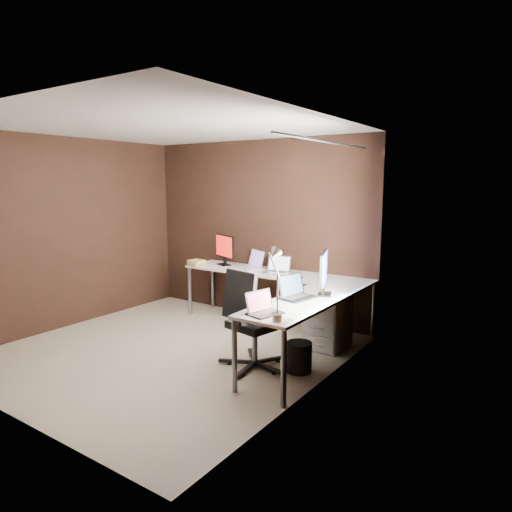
% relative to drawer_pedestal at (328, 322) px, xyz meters
% --- Properties ---
extents(room, '(3.60, 3.60, 2.50)m').
position_rel_drawer_pedestal_xyz_m(room, '(-1.09, -1.08, 0.98)').
color(room, '#9E977B').
rests_on(room, ground).
extents(desk, '(2.65, 2.25, 0.73)m').
position_rel_drawer_pedestal_xyz_m(desk, '(-0.59, -0.11, 0.38)').
color(desk, white).
rests_on(desk, ground).
extents(drawer_pedestal, '(0.42, 0.50, 0.60)m').
position_rel_drawer_pedestal_xyz_m(drawer_pedestal, '(0.00, 0.00, 0.00)').
color(drawer_pedestal, white).
rests_on(drawer_pedestal, ground).
extents(monitor_left, '(0.47, 0.24, 0.43)m').
position_rel_drawer_pedestal_xyz_m(monitor_left, '(-1.83, 0.40, 0.67)').
color(monitor_left, black).
rests_on(monitor_left, desk).
extents(monitor_right, '(0.23, 0.53, 0.46)m').
position_rel_drawer_pedestal_xyz_m(monitor_right, '(0.13, -0.42, 0.69)').
color(monitor_right, black).
rests_on(monitor_right, desk).
extents(laptop_white, '(0.45, 0.41, 0.25)m').
position_rel_drawer_pedestal_xyz_m(laptop_white, '(-1.36, 0.42, 0.48)').
color(laptop_white, white).
rests_on(laptop_white, desk).
extents(laptop_silver, '(0.36, 0.28, 0.22)m').
position_rel_drawer_pedestal_xyz_m(laptop_silver, '(-0.90, 0.34, 0.48)').
color(laptop_silver, silver).
rests_on(laptop_silver, desk).
extents(laptop_black_big, '(0.33, 0.41, 0.24)m').
position_rel_drawer_pedestal_xyz_m(laptop_black_big, '(-0.05, -0.69, 0.48)').
color(laptop_black_big, black).
rests_on(laptop_black_big, desk).
extents(laptop_black_small, '(0.28, 0.35, 0.20)m').
position_rel_drawer_pedestal_xyz_m(laptop_black_small, '(-0.01, -1.37, 0.48)').
color(laptop_black_small, black).
rests_on(laptop_black_small, desk).
extents(book_stack, '(0.30, 0.27, 0.08)m').
position_rel_drawer_pedestal_xyz_m(book_stack, '(-2.15, 0.15, 0.47)').
color(book_stack, '#A68259').
rests_on(book_stack, desk).
extents(mouse_left, '(0.08, 0.06, 0.03)m').
position_rel_drawer_pedestal_xyz_m(mouse_left, '(-2.05, 0.15, 0.44)').
color(mouse_left, black).
rests_on(mouse_left, desk).
extents(mouse_corner, '(0.08, 0.06, 0.03)m').
position_rel_drawer_pedestal_xyz_m(mouse_corner, '(-0.47, 0.17, 0.45)').
color(mouse_corner, black).
rests_on(mouse_corner, desk).
extents(desk_lamp, '(0.20, 0.23, 0.63)m').
position_rel_drawer_pedestal_xyz_m(desk_lamp, '(0.16, -1.44, 0.83)').
color(desk_lamp, slate).
rests_on(desk_lamp, desk).
extents(office_chair, '(0.59, 0.60, 1.05)m').
position_rel_drawer_pedestal_xyz_m(office_chair, '(-0.38, -1.00, 0.01)').
color(office_chair, black).
rests_on(office_chair, ground).
extents(wastebasket, '(0.28, 0.28, 0.31)m').
position_rel_drawer_pedestal_xyz_m(wastebasket, '(0.07, -0.82, -0.15)').
color(wastebasket, black).
rests_on(wastebasket, ground).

